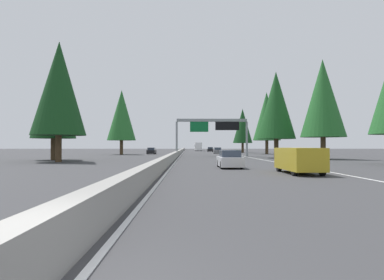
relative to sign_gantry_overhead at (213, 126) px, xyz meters
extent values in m
plane|color=#38383A|center=(5.87, 6.03, -5.24)|extent=(320.00, 320.00, 0.00)
cube|color=gray|center=(25.87, 6.33, -4.79)|extent=(180.00, 0.56, 0.90)
cube|color=silver|center=(15.87, -5.49, -5.24)|extent=(160.00, 0.16, 0.01)
cube|color=silver|center=(15.87, 5.78, -5.24)|extent=(160.00, 0.16, 0.01)
cylinder|color=gray|center=(0.04, 6.33, -2.20)|extent=(0.36, 0.36, 6.09)
cylinder|color=gray|center=(0.04, -5.99, -2.20)|extent=(0.36, 0.36, 6.09)
cube|color=gray|center=(0.04, 0.17, 1.10)|extent=(0.50, 12.32, 0.50)
cube|color=#0C602D|center=(-0.11, 2.39, 0.00)|extent=(0.12, 3.20, 1.90)
cube|color=black|center=(-0.11, -2.54, 0.10)|extent=(0.16, 4.20, 1.50)
cube|color=#AD931E|center=(-36.28, -2.97, -4.27)|extent=(5.00, 1.95, 1.44)
cube|color=#2D3847|center=(-38.58, -2.97, -4.02)|extent=(0.08, 1.48, 0.56)
cylinder|color=black|center=(-34.58, -2.12, -4.89)|extent=(0.70, 0.24, 0.70)
cylinder|color=black|center=(-34.58, -3.83, -4.89)|extent=(0.70, 0.24, 0.70)
cylinder|color=black|center=(-37.98, -2.12, -4.89)|extent=(0.70, 0.24, 0.70)
cylinder|color=black|center=(-37.98, -3.83, -4.89)|extent=(0.70, 0.24, 0.70)
cube|color=silver|center=(-30.45, 0.88, -4.72)|extent=(4.40, 1.80, 0.76)
cube|color=#2D3847|center=(-30.67, 0.88, -4.06)|extent=(2.46, 1.51, 0.56)
cylinder|color=black|center=(-29.04, 1.67, -4.92)|extent=(0.64, 0.22, 0.64)
cylinder|color=black|center=(-29.04, 0.09, -4.92)|extent=(0.64, 0.22, 0.64)
cylinder|color=black|center=(-31.86, 1.67, -4.92)|extent=(0.64, 0.22, 0.64)
cylinder|color=black|center=(-31.86, 0.09, -4.92)|extent=(0.64, 0.22, 0.64)
cube|color=slate|center=(22.20, -2.77, -4.72)|extent=(4.40, 1.80, 0.76)
cube|color=#2D3847|center=(21.98, -2.77, -4.06)|extent=(2.46, 1.51, 0.56)
cylinder|color=black|center=(23.61, -1.98, -4.92)|extent=(0.64, 0.22, 0.64)
cylinder|color=black|center=(23.61, -3.56, -4.92)|extent=(0.64, 0.22, 0.64)
cylinder|color=black|center=(20.79, -1.98, -4.92)|extent=(0.64, 0.22, 0.64)
cylinder|color=black|center=(20.79, -3.56, -4.92)|extent=(0.64, 0.22, 0.64)
cube|color=black|center=(50.21, -2.87, -4.72)|extent=(4.40, 1.80, 0.76)
cube|color=#2D3847|center=(49.99, -2.87, -4.06)|extent=(2.46, 1.51, 0.56)
cylinder|color=black|center=(51.62, -2.08, -4.92)|extent=(0.64, 0.22, 0.64)
cylinder|color=black|center=(51.62, -3.66, -4.92)|extent=(0.64, 0.22, 0.64)
cylinder|color=black|center=(48.80, -2.08, -4.92)|extent=(0.64, 0.22, 0.64)
cylinder|color=black|center=(48.80, -3.66, -4.92)|extent=(0.64, 0.22, 0.64)
cube|color=white|center=(68.66, 0.51, -3.59)|extent=(11.50, 2.50, 2.90)
cube|color=#2D3847|center=(68.66, 0.51, -3.23)|extent=(11.04, 2.55, 0.84)
cylinder|color=black|center=(72.69, 1.61, -4.74)|extent=(1.00, 0.30, 1.00)
cylinder|color=black|center=(72.69, -0.59, -4.74)|extent=(1.00, 0.30, 1.00)
cylinder|color=black|center=(64.64, 1.61, -4.74)|extent=(1.00, 0.30, 1.00)
cylinder|color=black|center=(64.64, -0.59, -4.74)|extent=(1.00, 0.30, 1.00)
cube|color=black|center=(17.17, 12.61, -4.72)|extent=(4.40, 1.80, 0.76)
cube|color=#2D3847|center=(16.95, 12.61, -4.06)|extent=(2.46, 1.51, 0.56)
cylinder|color=black|center=(18.58, 13.40, -4.92)|extent=(0.64, 0.22, 0.64)
cylinder|color=black|center=(18.58, 11.82, -4.92)|extent=(0.64, 0.22, 0.64)
cylinder|color=black|center=(15.76, 13.40, -4.92)|extent=(0.64, 0.22, 0.64)
cylinder|color=black|center=(15.76, 11.82, -4.92)|extent=(0.64, 0.22, 0.64)
cylinder|color=#4C3823|center=(-12.44, -14.34, -3.72)|extent=(0.69, 0.69, 3.05)
cone|color=#236028|center=(-12.44, -14.34, 3.23)|extent=(6.11, 6.11, 10.83)
cylinder|color=#4C3823|center=(-7.60, -9.13, -3.79)|extent=(0.68, 0.68, 2.91)
cone|color=#194C1E|center=(-7.60, -9.13, 2.82)|extent=(5.82, 5.82, 10.32)
cylinder|color=#4C3823|center=(17.35, -13.62, -3.69)|extent=(0.70, 0.70, 3.11)
cone|color=#236028|center=(17.35, -13.62, 3.39)|extent=(6.23, 6.23, 11.04)
cylinder|color=#4C3823|center=(32.74, -10.64, -3.92)|extent=(0.65, 0.65, 2.65)
cone|color=#143D19|center=(32.74, -10.64, 2.11)|extent=(5.31, 5.31, 9.41)
cylinder|color=#4C3823|center=(-20.33, 19.02, -3.73)|extent=(0.69, 0.69, 3.03)
cone|color=#143D19|center=(-20.33, 19.02, 3.16)|extent=(6.06, 6.06, 10.74)
cylinder|color=#4C3823|center=(-15.00, 21.74, -3.84)|extent=(0.67, 0.67, 2.81)
cone|color=#143D19|center=(-15.00, 21.74, 2.55)|extent=(5.62, 5.62, 9.97)
cylinder|color=#4C3823|center=(12.86, 18.56, -3.72)|extent=(0.69, 0.69, 3.04)
cone|color=#236028|center=(12.86, 18.56, 3.18)|extent=(6.08, 6.08, 10.78)
camera|label=1|loc=(-58.06, 4.33, -3.44)|focal=31.06mm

